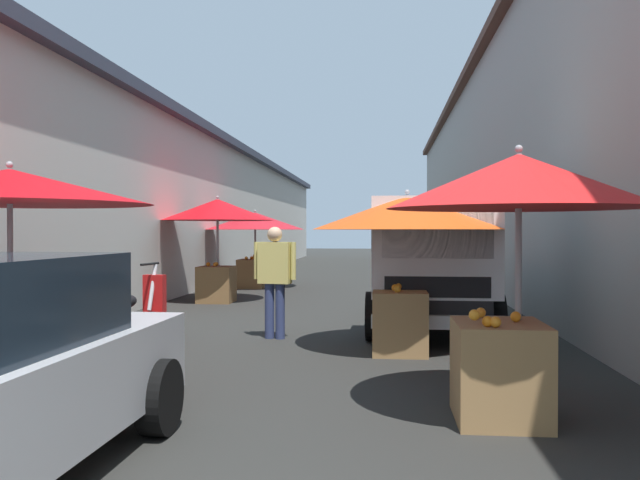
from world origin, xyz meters
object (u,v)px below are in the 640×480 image
Objects in this scene: delivery_truck at (432,268)px; fruit_stall_near_left at (7,210)px; fruit_stall_near_right at (406,229)px; fruit_stall_mid_lane at (515,214)px; parked_scooter at (137,313)px; vendor_by_crates at (275,274)px; fruit_stall_far_left at (255,227)px; fruit_stall_far_right at (217,219)px.

fruit_stall_near_left is at bearing 131.82° from delivery_truck.
fruit_stall_near_right is 0.92× the size of fruit_stall_near_left.
parked_scooter is (3.17, 4.62, -1.31)m from fruit_stall_mid_lane.
delivery_truck is 2.93× the size of parked_scooter.
vendor_by_crates is (3.85, 2.76, -0.79)m from fruit_stall_mid_lane.
delivery_truck is at bearing -73.05° from parked_scooter.
fruit_stall_near_left is at bearing 123.27° from fruit_stall_near_right.
fruit_stall_near_right is 1.55× the size of vendor_by_crates.
fruit_stall_near_left is (-12.05, 0.13, 0.11)m from fruit_stall_far_left.
fruit_stall_far_left is 1.67× the size of vendor_by_crates.
vendor_by_crates is (0.75, 1.92, -0.66)m from fruit_stall_near_right.
fruit_stall_far_right is 1.08× the size of fruit_stall_mid_lane.
fruit_stall_near_left reaches higher than fruit_stall_far_left.
parked_scooter is at bearing -179.05° from fruit_stall_far_left.
fruit_stall_far_left is (9.39, 3.94, 0.08)m from fruit_stall_near_right.
fruit_stall_near_right is at bearing -157.24° from fruit_stall_far_left.
fruit_stall_far_left reaches higher than parked_scooter.
fruit_stall_far_right is 6.33m from delivery_truck.
fruit_stall_far_right reaches higher than fruit_stall_near_right.
fruit_stall_far_right is at bearing 35.43° from fruit_stall_near_right.
vendor_by_crates is at bearing -32.15° from fruit_stall_near_left.
parked_scooter is (0.07, 3.78, -1.18)m from fruit_stall_near_right.
fruit_stall_far_left is at bearing 13.17° from vendor_by_crates.
fruit_stall_mid_lane is 0.84× the size of fruit_stall_far_left.
delivery_truck is (-8.03, -4.38, -0.67)m from fruit_stall_far_left.
delivery_truck is at bearing 5.13° from fruit_stall_mid_lane.
fruit_stall_far_left reaches higher than vendor_by_crates.
fruit_stall_near_right is 7.03m from fruit_stall_far_right.
fruit_stall_near_right reaches higher than parked_scooter.
fruit_stall_mid_lane reaches higher than fruit_stall_far_left.
vendor_by_crates is (-0.61, 2.36, -0.07)m from delivery_truck.
fruit_stall_near_left is 1.67× the size of parked_scooter.
fruit_stall_far_left is 0.99× the size of fruit_stall_near_left.
fruit_stall_near_left reaches higher than delivery_truck.
fruit_stall_near_right is 1.53× the size of parked_scooter.
fruit_stall_mid_lane is 0.84× the size of fruit_stall_near_left.
vendor_by_crates is at bearing 104.59° from delivery_truck.
fruit_stall_far_right is 1.51× the size of parked_scooter.
delivery_truck is (4.46, 0.40, -0.72)m from fruit_stall_mid_lane.
fruit_stall_near_left is 6.09m from delivery_truck.
delivery_truck is (-4.36, -4.51, -0.83)m from fruit_stall_far_right.
fruit_stall_near_left is (0.43, 4.90, 0.06)m from fruit_stall_mid_lane.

